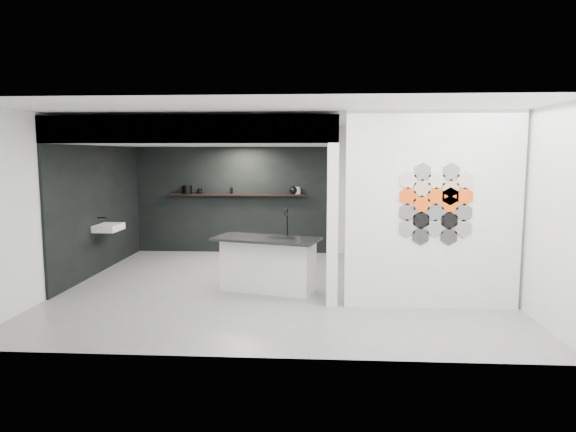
{
  "coord_description": "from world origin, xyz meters",
  "views": [
    {
      "loc": [
        0.64,
        -8.3,
        2.2
      ],
      "look_at": [
        0.1,
        0.3,
        1.15
      ],
      "focal_mm": 32.0,
      "sensor_mm": 36.0,
      "label": 1
    }
  ],
  "objects_px": {
    "partition_panel": "(432,211)",
    "stockpot": "(187,190)",
    "kitchen_island": "(268,263)",
    "kettle": "(294,190)",
    "utensil_cup": "(200,191)",
    "glass_bowl": "(298,192)",
    "wall_basin": "(109,228)",
    "glass_vase": "(298,191)",
    "bottle_dark": "(232,191)"
  },
  "relations": [
    {
      "from": "partition_panel",
      "to": "stockpot",
      "type": "height_order",
      "value": "partition_panel"
    },
    {
      "from": "kitchen_island",
      "to": "kettle",
      "type": "distance_m",
      "value": 3.28
    },
    {
      "from": "stockpot",
      "to": "utensil_cup",
      "type": "distance_m",
      "value": 0.29
    },
    {
      "from": "kitchen_island",
      "to": "glass_bowl",
      "type": "xyz_separation_m",
      "value": [
        0.34,
        3.12,
        0.92
      ]
    },
    {
      "from": "wall_basin",
      "to": "glass_vase",
      "type": "bearing_deg",
      "value": 31.35
    },
    {
      "from": "glass_bowl",
      "to": "partition_panel",
      "type": "bearing_deg",
      "value": -61.77
    },
    {
      "from": "utensil_cup",
      "to": "kettle",
      "type": "bearing_deg",
      "value": 0.0
    },
    {
      "from": "kitchen_island",
      "to": "bottle_dark",
      "type": "height_order",
      "value": "bottle_dark"
    },
    {
      "from": "kitchen_island",
      "to": "stockpot",
      "type": "height_order",
      "value": "stockpot"
    },
    {
      "from": "partition_panel",
      "to": "kitchen_island",
      "type": "xyz_separation_m",
      "value": [
        -2.41,
        0.74,
        -0.95
      ]
    },
    {
      "from": "partition_panel",
      "to": "kettle",
      "type": "relative_size",
      "value": 14.23
    },
    {
      "from": "glass_vase",
      "to": "wall_basin",
      "type": "bearing_deg",
      "value": -148.65
    },
    {
      "from": "kitchen_island",
      "to": "glass_bowl",
      "type": "height_order",
      "value": "glass_bowl"
    },
    {
      "from": "partition_panel",
      "to": "bottle_dark",
      "type": "distance_m",
      "value": 5.24
    },
    {
      "from": "kettle",
      "to": "glass_vase",
      "type": "distance_m",
      "value": 0.08
    },
    {
      "from": "glass_vase",
      "to": "stockpot",
      "type": "bearing_deg",
      "value": 180.0
    },
    {
      "from": "kitchen_island",
      "to": "stockpot",
      "type": "bearing_deg",
      "value": 140.12
    },
    {
      "from": "partition_panel",
      "to": "utensil_cup",
      "type": "height_order",
      "value": "partition_panel"
    },
    {
      "from": "glass_vase",
      "to": "utensil_cup",
      "type": "bearing_deg",
      "value": 180.0
    },
    {
      "from": "kitchen_island",
      "to": "glass_bowl",
      "type": "relative_size",
      "value": 12.94
    },
    {
      "from": "bottle_dark",
      "to": "stockpot",
      "type": "bearing_deg",
      "value": 180.0
    },
    {
      "from": "glass_bowl",
      "to": "kitchen_island",
      "type": "bearing_deg",
      "value": -96.16
    },
    {
      "from": "kitchen_island",
      "to": "kettle",
      "type": "relative_size",
      "value": 9.12
    },
    {
      "from": "glass_bowl",
      "to": "glass_vase",
      "type": "height_order",
      "value": "glass_vase"
    },
    {
      "from": "kettle",
      "to": "utensil_cup",
      "type": "relative_size",
      "value": 1.73
    },
    {
      "from": "stockpot",
      "to": "wall_basin",
      "type": "bearing_deg",
      "value": -114.51
    },
    {
      "from": "glass_bowl",
      "to": "utensil_cup",
      "type": "relative_size",
      "value": 1.22
    },
    {
      "from": "kettle",
      "to": "utensil_cup",
      "type": "xyz_separation_m",
      "value": [
        -2.09,
        0.0,
        -0.03
      ]
    },
    {
      "from": "glass_vase",
      "to": "bottle_dark",
      "type": "height_order",
      "value": "glass_vase"
    },
    {
      "from": "partition_panel",
      "to": "kettle",
      "type": "bearing_deg",
      "value": 119.1
    },
    {
      "from": "partition_panel",
      "to": "glass_bowl",
      "type": "height_order",
      "value": "partition_panel"
    },
    {
      "from": "partition_panel",
      "to": "utensil_cup",
      "type": "distance_m",
      "value": 5.74
    },
    {
      "from": "wall_basin",
      "to": "utensil_cup",
      "type": "height_order",
      "value": "utensil_cup"
    },
    {
      "from": "utensil_cup",
      "to": "partition_panel",
      "type": "bearing_deg",
      "value": -42.37
    },
    {
      "from": "partition_panel",
      "to": "bottle_dark",
      "type": "xyz_separation_m",
      "value": [
        -3.53,
        3.87,
        -0.01
      ]
    },
    {
      "from": "wall_basin",
      "to": "glass_vase",
      "type": "xyz_separation_m",
      "value": [
        3.39,
        2.07,
        0.55
      ]
    },
    {
      "from": "partition_panel",
      "to": "wall_basin",
      "type": "height_order",
      "value": "partition_panel"
    },
    {
      "from": "partition_panel",
      "to": "kitchen_island",
      "type": "height_order",
      "value": "partition_panel"
    },
    {
      "from": "kitchen_island",
      "to": "bottle_dark",
      "type": "bearing_deg",
      "value": 125.77
    },
    {
      "from": "wall_basin",
      "to": "stockpot",
      "type": "distance_m",
      "value": 2.34
    },
    {
      "from": "wall_basin",
      "to": "bottle_dark",
      "type": "bearing_deg",
      "value": 46.87
    },
    {
      "from": "kettle",
      "to": "utensil_cup",
      "type": "bearing_deg",
      "value": 156.15
    },
    {
      "from": "partition_panel",
      "to": "glass_vase",
      "type": "relative_size",
      "value": 17.74
    },
    {
      "from": "wall_basin",
      "to": "glass_vase",
      "type": "relative_size",
      "value": 3.8
    },
    {
      "from": "partition_panel",
      "to": "glass_bowl",
      "type": "xyz_separation_m",
      "value": [
        -2.08,
        3.87,
        -0.03
      ]
    },
    {
      "from": "partition_panel",
      "to": "glass_vase",
      "type": "bearing_deg",
      "value": 118.23
    },
    {
      "from": "wall_basin",
      "to": "kettle",
      "type": "xyz_separation_m",
      "value": [
        3.31,
        2.07,
        0.55
      ]
    },
    {
      "from": "bottle_dark",
      "to": "utensil_cup",
      "type": "relative_size",
      "value": 1.23
    },
    {
      "from": "wall_basin",
      "to": "stockpot",
      "type": "xyz_separation_m",
      "value": [
        0.94,
        2.07,
        0.56
      ]
    },
    {
      "from": "glass_bowl",
      "to": "glass_vase",
      "type": "bearing_deg",
      "value": 0.0
    }
  ]
}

